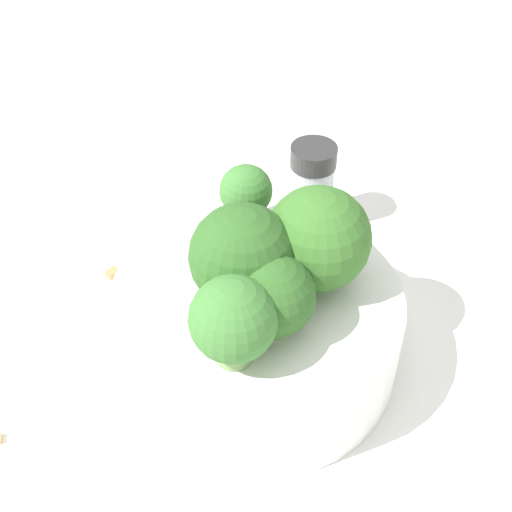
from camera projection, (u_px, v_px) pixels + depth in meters
The scene contains 10 objects.
ground_plane at pixel (256, 358), 0.44m from camera, with size 3.00×3.00×0.00m, color white.
bowl at pixel (256, 328), 0.42m from camera, with size 0.17×0.17×0.05m, color white.
broccoli_floret_0 at pixel (241, 254), 0.38m from camera, with size 0.06×0.06×0.06m.
broccoli_floret_1 at pixel (233, 321), 0.35m from camera, with size 0.05×0.05×0.05m.
broccoli_floret_2 at pixel (319, 241), 0.39m from camera, with size 0.06×0.06×0.06m.
broccoli_floret_3 at pixel (246, 194), 0.43m from camera, with size 0.03×0.03×0.05m.
broccoli_floret_4 at pixel (279, 295), 0.37m from camera, with size 0.04×0.04×0.05m.
pepper_shaker at pixel (312, 186), 0.51m from camera, with size 0.03×0.03×0.07m.
almond_crumb_2 at pixel (152, 246), 0.51m from camera, with size 0.01×0.00×0.01m, color #AD7F4C.
almond_crumb_3 at pixel (112, 270), 0.49m from camera, with size 0.01×0.01×0.01m, color #AD7F4C.
Camera 1 is at (-0.26, 0.10, 0.34)m, focal length 50.00 mm.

